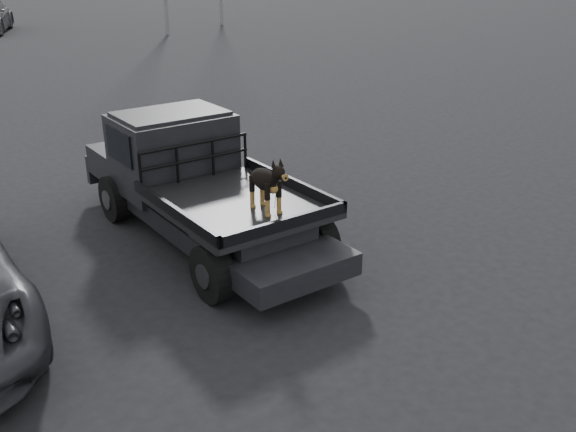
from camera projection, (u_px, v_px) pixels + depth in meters
ground at (266, 296)px, 8.25m from camera, size 120.00×120.00×0.00m
flatbed_ute at (204, 211)px, 9.71m from camera, size 2.00×5.40×0.92m
ute_cab at (172, 139)px, 10.07m from camera, size 1.72×1.30×0.88m
headache_rack at (195, 161)px, 9.57m from camera, size 1.80×0.08×0.55m
dog at (265, 184)px, 8.37m from camera, size 0.32×0.60×0.74m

